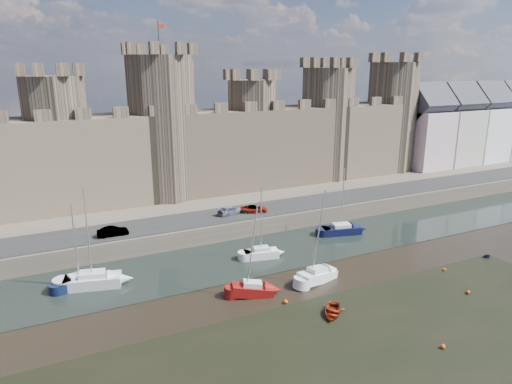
# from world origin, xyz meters

# --- Properties ---
(ground) EXTENTS (160.00, 160.00, 0.00)m
(ground) POSITION_xyz_m (0.00, 0.00, 0.00)
(ground) COLOR black
(ground) RESTS_ON ground
(water_channel) EXTENTS (160.00, 12.00, 0.08)m
(water_channel) POSITION_xyz_m (0.00, 24.00, 0.04)
(water_channel) COLOR black
(water_channel) RESTS_ON ground
(quay) EXTENTS (160.00, 60.00, 2.50)m
(quay) POSITION_xyz_m (0.00, 60.00, 1.25)
(quay) COLOR #4C443A
(quay) RESTS_ON ground
(road) EXTENTS (160.00, 7.00, 0.10)m
(road) POSITION_xyz_m (0.00, 34.00, 2.55)
(road) COLOR black
(road) RESTS_ON quay
(castle) EXTENTS (108.50, 11.00, 29.00)m
(castle) POSITION_xyz_m (-0.64, 48.00, 11.67)
(castle) COLOR #42382B
(castle) RESTS_ON quay
(townhouses) EXTENTS (35.50, 9.05, 18.13)m
(townhouses) POSITION_xyz_m (71.50, 46.00, 10.59)
(townhouses) COLOR silver
(townhouses) RESTS_ON quay
(car_1) EXTENTS (3.95, 1.43, 1.30)m
(car_1) POSITION_xyz_m (-9.35, 32.37, 3.15)
(car_1) COLOR gray
(car_1) RESTS_ON quay
(car_2) EXTENTS (4.49, 2.72, 1.22)m
(car_2) POSITION_xyz_m (7.94, 34.05, 3.11)
(car_2) COLOR gray
(car_2) RESTS_ON quay
(car_3) EXTENTS (4.40, 3.03, 1.12)m
(car_3) POSITION_xyz_m (11.50, 33.34, 3.06)
(car_3) COLOR gray
(car_3) RESTS_ON quay
(sailboat_0) EXTENTS (6.50, 3.78, 11.42)m
(sailboat_0) POSITION_xyz_m (-13.05, 23.83, 0.87)
(sailboat_0) COLOR silver
(sailboat_0) RESTS_ON ground
(sailboat_1) EXTENTS (5.15, 3.07, 9.67)m
(sailboat_1) POSITION_xyz_m (-14.35, 24.62, 0.77)
(sailboat_1) COLOR black
(sailboat_1) RESTS_ON ground
(sailboat_2) EXTENTS (4.67, 2.60, 9.52)m
(sailboat_2) POSITION_xyz_m (7.42, 22.75, 0.78)
(sailboat_2) COLOR white
(sailboat_2) RESTS_ON ground
(sailboat_3) EXTENTS (6.00, 3.48, 9.89)m
(sailboat_3) POSITION_xyz_m (21.86, 25.42, 0.77)
(sailboat_3) COLOR black
(sailboat_3) RESTS_ON ground
(sailboat_4) EXTENTS (4.80, 3.10, 10.46)m
(sailboat_4) POSITION_xyz_m (2.25, 14.38, 0.76)
(sailboat_4) COLOR maroon
(sailboat_4) RESTS_ON ground
(sailboat_5) EXTENTS (5.36, 3.19, 10.85)m
(sailboat_5) POSITION_xyz_m (10.40, 14.24, 0.77)
(sailboat_5) COLOR white
(sailboat_5) RESTS_ON ground
(dinghy_4) EXTENTS (3.94, 4.03, 0.68)m
(dinghy_4) POSITION_xyz_m (7.71, 7.31, 0.34)
(dinghy_4) COLOR maroon
(dinghy_4) RESTS_ON ground
(dinghy_7) EXTENTS (1.37, 1.27, 0.60)m
(dinghy_7) POSITION_xyz_m (33.79, 10.30, 0.30)
(dinghy_7) COLOR black
(dinghy_7) RESTS_ON ground
(buoy_1) EXTENTS (0.45, 0.45, 0.45)m
(buoy_1) POSITION_xyz_m (4.63, 11.31, 0.23)
(buoy_1) COLOR #FF570B
(buoy_1) RESTS_ON ground
(buoy_2) EXTENTS (0.42, 0.42, 0.42)m
(buoy_2) POSITION_xyz_m (13.30, -1.50, 0.21)
(buoy_2) COLOR #FF550B
(buoy_2) RESTS_ON ground
(buoy_3) EXTENTS (0.40, 0.40, 0.40)m
(buoy_3) POSITION_xyz_m (25.78, 9.83, 0.20)
(buoy_3) COLOR #FF5D0B
(buoy_3) RESTS_ON ground
(buoy_5) EXTENTS (0.41, 0.41, 0.41)m
(buoy_5) POSITION_xyz_m (23.58, 4.53, 0.21)
(buoy_5) COLOR #F2470A
(buoy_5) RESTS_ON ground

